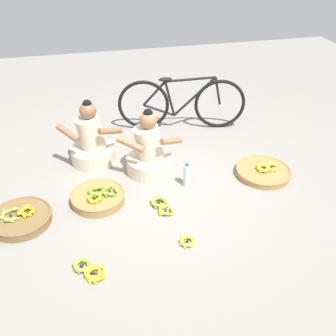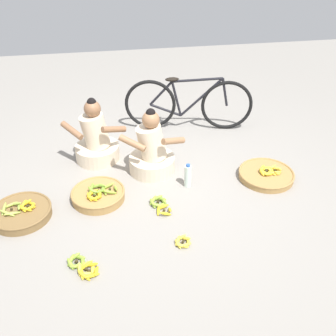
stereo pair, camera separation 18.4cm
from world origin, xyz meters
The scene contains 11 objects.
ground_plane centered at (0.00, 0.00, 0.00)m, with size 10.00×10.00×0.00m, color gray.
vendor_woman_front centered at (-0.10, 0.30, 0.25)m, with size 0.73×0.52×0.78m.
vendor_woman_behind centered at (-0.71, 0.66, 0.25)m, with size 0.74×0.52×0.79m.
bicycle_leaning centered at (0.53, 1.25, 0.36)m, with size 1.68×0.39×0.73m.
banana_basket_front_left centered at (1.14, -0.07, 0.05)m, with size 0.62×0.62×0.14m.
banana_basket_front_right centered at (-0.72, -0.13, 0.06)m, with size 0.56×0.56×0.17m.
banana_basket_back_center centered at (-1.46, -0.28, 0.05)m, with size 0.58×0.58×0.16m.
loose_bananas_near_bicycle centered at (-0.11, -0.36, 0.03)m, with size 0.22×0.32×0.08m.
loose_bananas_mid_left centered at (-0.87, -1.06, 0.03)m, with size 0.29×0.31×0.08m.
loose_bananas_back_right centered at (0.01, -0.92, 0.03)m, with size 0.17×0.17×0.08m.
water_bottle centered at (0.24, -0.06, 0.13)m, with size 0.08×0.08×0.28m.
Camera 2 is at (-0.55, -3.34, 2.48)m, focal length 40.95 mm.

